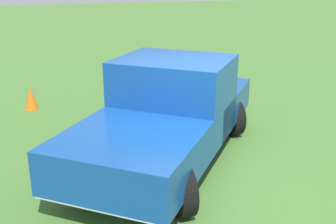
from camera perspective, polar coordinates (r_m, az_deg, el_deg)
The scene contains 3 objects.
ground_plane at distance 7.03m, azimuth 5.49°, elevation -8.55°, with size 80.00×80.00×0.00m, color #477533.
pickup_truck at distance 7.30m, azimuth 0.37°, elevation 0.49°, with size 5.10×4.68×1.79m.
traffic_cone at distance 10.67m, azimuth -18.45°, elevation 1.82°, with size 0.32×0.32×0.55m, color orange.
Camera 1 is at (5.68, -2.58, 3.22)m, focal length 44.02 mm.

